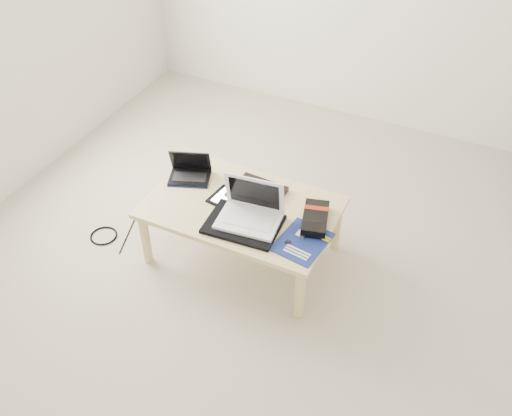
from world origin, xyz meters
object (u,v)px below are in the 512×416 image
at_px(coffee_table, 242,212).
at_px(white_laptop, 251,211).
at_px(gpu_box, 315,219).
at_px(netbook, 190,172).

relative_size(coffee_table, white_laptop, 2.99).
bearing_deg(coffee_table, gpu_box, 5.78).
distance_m(netbook, gpu_box, 0.85).
bearing_deg(gpu_box, white_laptop, -157.09).
xyz_separation_m(coffee_table, netbook, (-0.41, 0.11, 0.09)).
height_order(netbook, white_laptop, white_laptop).
relative_size(netbook, gpu_box, 0.99).
xyz_separation_m(white_laptop, gpu_box, (0.33, 0.14, -0.04)).
bearing_deg(white_laptop, coffee_table, 137.55).
relative_size(coffee_table, netbook, 3.71).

